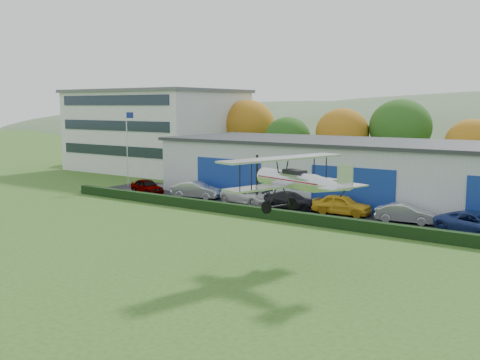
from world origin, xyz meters
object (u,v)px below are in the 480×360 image
Objects in this scene: car_6 at (478,224)px; car_5 at (406,213)px; car_1 at (196,190)px; car_4 at (342,205)px; office_block at (157,130)px; car_3 at (291,200)px; flagpole at (128,141)px; biplane at (296,179)px; car_0 at (147,186)px; hangar at (380,172)px; car_2 at (248,196)px.

car_5 is at bearing 94.21° from car_6.
car_5 is at bearing -101.34° from car_1.
car_1 is at bearing 87.98° from car_4.
office_block is 4.92× the size of car_5.
car_1 is at bearing 86.18° from car_3.
flagpole reaches higher than car_6.
biplane reaches higher than car_5.
car_0 is at bearing 84.85° from car_1.
car_6 reaches higher than car_3.
office_block is at bearing 56.24° from car_3.
car_6 is (9.86, -8.67, -1.87)m from hangar.
car_0 reaches higher than car_3.
car_4 is (4.44, 0.06, 0.10)m from car_3.
office_block is 32.14m from car_3.
car_4 reaches higher than car_1.
car_3 is at bearing -122.02° from hangar.
car_1 reaches higher than car_3.
biplane reaches higher than hangar.
biplane is at bearing -169.98° from car_4.
flagpole is 29.99m from car_5.
car_5 is (4.99, -0.16, -0.09)m from car_4.
hangar is 1.97× the size of office_block.
car_2 is at bearing 81.05° from car_5.
car_6 is at bearing 79.16° from biplane.
biplane is at bearing -37.79° from office_block.
car_3 is at bearing 86.47° from car_4.
car_1 is at bearing 159.81° from biplane.
hangar reaches higher than car_4.
biplane is at bearing -28.25° from flagpole.
flagpole reaches higher than hangar.
car_1 is 13.98m from car_4.
car_3 is (-4.64, -7.42, -1.93)m from hangar.
car_6 reaches higher than car_5.
hangar is 5.08× the size of flagpole.
car_6 is at bearing -104.33° from car_1.
car_1 is at bearing -150.83° from hangar.
car_5 is 14.23m from biplane.
flagpole is 1.76× the size of car_4.
car_6 is at bearing -111.85° from car_5.
car_4 is 0.58× the size of biplane.
hangar is 10.04× the size of car_0.
hangar is at bearing -38.80° from car_3.
car_2 is at bearing -69.11° from car_0.
hangar reaches higher than car_3.
car_4 is at bearing 99.58° from car_6.
car_1 is at bearing 82.12° from car_5.
car_3 is (4.14, 0.13, -0.02)m from car_2.
car_6 reaches higher than car_2.
car_4 is at bearing -71.04° from car_0.
car_3 is 4.44m from car_4.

